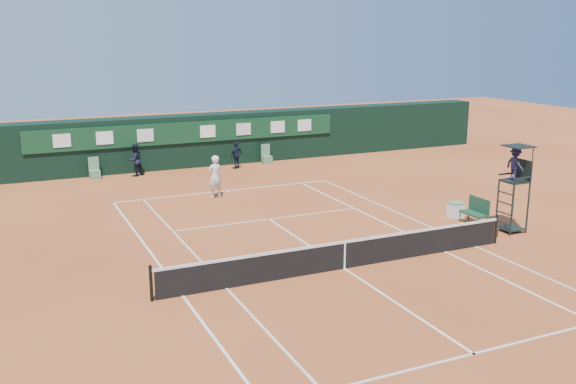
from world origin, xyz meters
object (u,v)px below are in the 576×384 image
object	(u,v)px
tennis_net	(344,254)
player_bench	(476,210)
cooler	(455,210)
player	(215,177)
umpire_chair	(515,170)

from	to	relation	value
tennis_net	player_bench	size ratio (longest dim) A/B	10.75
tennis_net	cooler	world-z (taller)	tennis_net
tennis_net	player	xyz separation A→B (m)	(-0.90, 10.84, 0.51)
tennis_net	umpire_chair	xyz separation A→B (m)	(7.97, 0.89, 1.95)
player_bench	cooler	distance (m)	1.20
tennis_net	player	bearing A→B (deg)	94.77
tennis_net	cooler	xyz separation A→B (m)	(7.32, 3.45, -0.18)
cooler	player	xyz separation A→B (m)	(-8.23, 7.39, 0.69)
cooler	tennis_net	bearing A→B (deg)	-154.79
cooler	umpire_chair	bearing A→B (deg)	-75.90
umpire_chair	cooler	xyz separation A→B (m)	(-0.64, 2.56, -2.13)
tennis_net	umpire_chair	world-z (taller)	umpire_chair
player_bench	player	distance (m)	11.94
tennis_net	player_bench	distance (m)	7.75
cooler	player	distance (m)	11.08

